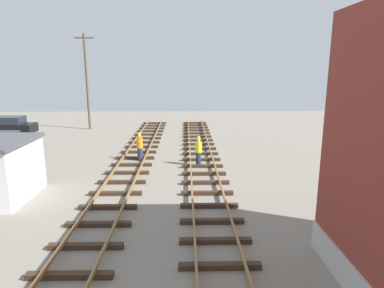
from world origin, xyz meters
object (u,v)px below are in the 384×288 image
object	(u,v)px
parked_car_black	(10,126)
track_worker_distant	(198,151)
track_worker_foreground	(140,147)
utility_pole_far	(87,81)

from	to	relation	value
parked_car_black	track_worker_distant	xyz separation A→B (m)	(16.40, -9.64, 0.03)
track_worker_foreground	track_worker_distant	world-z (taller)	same
track_worker_foreground	utility_pole_far	bearing A→B (deg)	119.08
parked_car_black	track_worker_foreground	world-z (taller)	track_worker_foreground
parked_car_black	track_worker_foreground	xyz separation A→B (m)	(12.62, -8.37, 0.03)
track_worker_foreground	parked_car_black	bearing A→B (deg)	146.44
parked_car_black	track_worker_distant	size ratio (longest dim) A/B	2.25
track_worker_foreground	track_worker_distant	size ratio (longest dim) A/B	1.00
parked_car_black	track_worker_foreground	size ratio (longest dim) A/B	2.25
track_worker_distant	track_worker_foreground	bearing A→B (deg)	161.43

